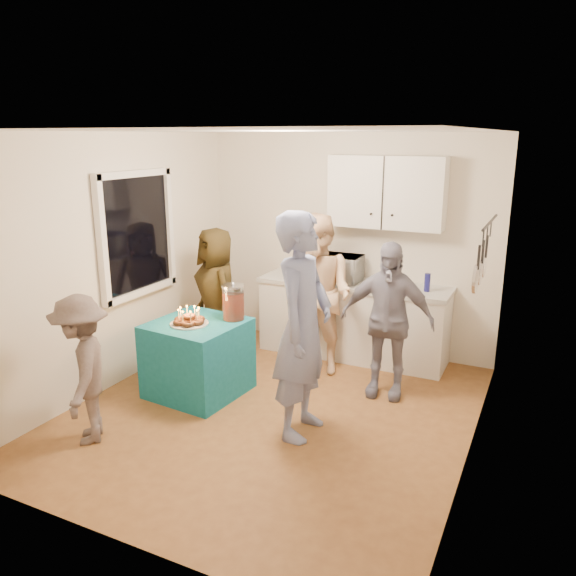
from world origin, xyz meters
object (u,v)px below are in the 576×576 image
at_px(counter, 352,321).
at_px(party_table, 198,358).
at_px(microwave, 337,268).
at_px(child_near_left, 83,370).
at_px(woman_back_center, 318,295).
at_px(punch_jar, 233,303).
at_px(woman_back_right, 387,320).
at_px(man_birthday, 303,327).
at_px(woman_back_left, 217,294).

distance_m(counter, party_table, 1.96).
height_order(microwave, child_near_left, child_near_left).
height_order(woman_back_center, child_near_left, woman_back_center).
distance_m(counter, child_near_left, 3.16).
bearing_deg(punch_jar, woman_back_right, 20.97).
xyz_separation_m(counter, woman_back_right, (0.64, -0.83, 0.36)).
bearing_deg(punch_jar, party_table, -138.98).
relative_size(punch_jar, child_near_left, 0.26).
distance_m(counter, microwave, 0.67).
relative_size(man_birthday, woman_back_center, 1.12).
bearing_deg(counter, woman_back_left, -152.96).
height_order(party_table, punch_jar, punch_jar).
relative_size(microwave, woman_back_left, 0.35).
bearing_deg(punch_jar, microwave, 67.05).
xyz_separation_m(microwave, woman_back_left, (-1.21, -0.73, -0.28)).
relative_size(microwave, man_birthday, 0.28).
relative_size(counter, party_table, 2.59).
distance_m(woman_back_left, child_near_left, 2.10).
xyz_separation_m(microwave, man_birthday, (0.41, -1.89, -0.07)).
relative_size(punch_jar, woman_back_right, 0.21).
distance_m(woman_back_center, woman_back_right, 0.90).
xyz_separation_m(party_table, child_near_left, (-0.34, -1.19, 0.27)).
xyz_separation_m(punch_jar, child_near_left, (-0.62, -1.43, -0.28)).
height_order(woman_back_left, child_near_left, woman_back_left).
xyz_separation_m(punch_jar, woman_back_left, (-0.63, 0.66, -0.15)).
height_order(party_table, child_near_left, child_near_left).
height_order(counter, child_near_left, child_near_left).
height_order(counter, man_birthday, man_birthday).
bearing_deg(punch_jar, man_birthday, -26.91).
distance_m(party_table, child_near_left, 1.26).
relative_size(woman_back_left, woman_back_center, 0.88).
relative_size(counter, woman_back_right, 1.38).
bearing_deg(woman_back_left, woman_back_right, 33.05).
distance_m(man_birthday, woman_back_right, 1.16).
height_order(party_table, woman_back_left, woman_back_left).
bearing_deg(party_table, man_birthday, -11.35).
distance_m(woman_back_left, woman_back_center, 1.23).
bearing_deg(counter, man_birthday, -83.96).
distance_m(party_table, woman_back_left, 1.05).
xyz_separation_m(counter, punch_jar, (-0.79, -1.38, 0.50)).
bearing_deg(punch_jar, child_near_left, -113.54).
relative_size(microwave, party_table, 0.65).
bearing_deg(microwave, counter, -0.83).
bearing_deg(woman_back_right, microwave, 129.86).
bearing_deg(party_table, woman_back_center, 50.81).
bearing_deg(woman_back_center, microwave, 105.16).
relative_size(woman_back_left, child_near_left, 1.20).
bearing_deg(counter, child_near_left, -116.73).
xyz_separation_m(woman_back_center, child_near_left, (-1.21, -2.25, -0.23)).
distance_m(microwave, man_birthday, 1.93).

